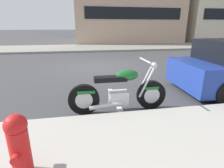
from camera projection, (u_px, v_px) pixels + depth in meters
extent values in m
plane|color=#3D3D3F|center=(98.00, 66.00, 8.35)|extent=(260.00, 260.00, 0.00)
cube|color=gray|center=(212.00, 45.00, 17.35)|extent=(120.00, 5.00, 0.14)
cube|color=silver|center=(117.00, 104.00, 4.28)|extent=(0.12, 2.20, 0.01)
cylinder|color=black|center=(151.00, 95.00, 3.96)|extent=(0.65, 0.11, 0.65)
cylinder|color=silver|center=(151.00, 95.00, 3.96)|extent=(0.36, 0.12, 0.36)
cylinder|color=black|center=(84.00, 99.00, 3.71)|extent=(0.65, 0.11, 0.65)
cylinder|color=silver|center=(84.00, 99.00, 3.71)|extent=(0.36, 0.12, 0.36)
cube|color=silver|center=(119.00, 98.00, 3.84)|extent=(0.40, 0.26, 0.30)
cube|color=black|center=(110.00, 79.00, 3.68)|extent=(0.68, 0.22, 0.10)
ellipsoid|color=#196028|center=(127.00, 75.00, 3.72)|extent=(0.48, 0.24, 0.24)
cube|color=#196028|center=(86.00, 91.00, 3.66)|extent=(0.36, 0.18, 0.06)
cube|color=#196028|center=(151.00, 87.00, 3.91)|extent=(0.32, 0.16, 0.06)
cylinder|color=silver|center=(144.00, 81.00, 3.91)|extent=(0.34, 0.05, 0.65)
cylinder|color=silver|center=(147.00, 83.00, 3.78)|extent=(0.34, 0.05, 0.65)
cylinder|color=silver|center=(145.00, 60.00, 3.69)|extent=(0.04, 0.62, 0.04)
sphere|color=silver|center=(154.00, 66.00, 3.77)|extent=(0.15, 0.15, 0.15)
cylinder|color=silver|center=(106.00, 106.00, 3.69)|extent=(0.71, 0.09, 0.16)
cylinder|color=black|center=(187.00, 74.00, 5.77)|extent=(0.63, 0.25, 0.62)
cylinder|color=red|center=(21.00, 153.00, 1.98)|extent=(0.22, 0.22, 0.58)
sphere|color=red|center=(15.00, 125.00, 1.87)|extent=(0.24, 0.24, 0.24)
cylinder|color=red|center=(24.00, 143.00, 2.10)|extent=(0.10, 0.08, 0.10)
cylinder|color=red|center=(16.00, 159.00, 1.84)|extent=(0.10, 0.08, 0.10)
cube|color=black|center=(135.00, 13.00, 17.31)|extent=(9.71, 0.06, 1.10)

